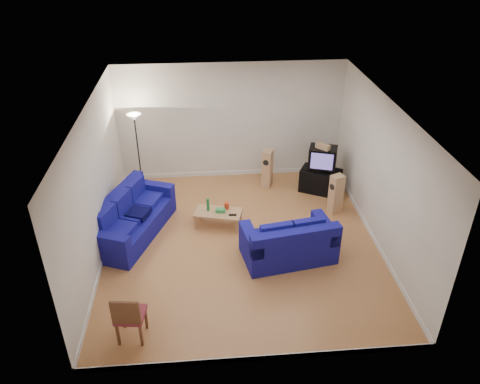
{
  "coord_description": "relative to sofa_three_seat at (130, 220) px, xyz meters",
  "views": [
    {
      "loc": [
        -0.76,
        -8.43,
        6.34
      ],
      "look_at": [
        0.0,
        0.4,
        1.1
      ],
      "focal_mm": 35.0,
      "sensor_mm": 36.0,
      "label": 1
    }
  ],
  "objects": [
    {
      "name": "speaker_right",
      "position": [
        4.92,
        0.5,
        0.15
      ],
      "size": [
        0.37,
        0.34,
        1.01
      ],
      "rotation": [
        0.0,
        0.0,
        -1.14
      ],
      "color": "tan",
      "rests_on": "ground"
    },
    {
      "name": "sofa_loveseat",
      "position": [
        3.47,
        -1.22,
        0.0
      ],
      "size": [
        2.05,
        1.37,
        0.95
      ],
      "rotation": [
        0.0,
        0.0,
        0.17
      ],
      "color": "navy",
      "rests_on": "ground"
    },
    {
      "name": "sofa_three_seat",
      "position": [
        0.0,
        0.0,
        0.0
      ],
      "size": [
        1.9,
        2.69,
        0.96
      ],
      "rotation": [
        0.0,
        0.0,
        -1.94
      ],
      "color": "navy",
      "rests_on": "ground"
    },
    {
      "name": "bottle",
      "position": [
        1.8,
        0.21,
        0.19
      ],
      "size": [
        0.08,
        0.08,
        0.31
      ],
      "primitive_type": "cylinder",
      "rotation": [
        0.0,
        0.0,
        0.04
      ],
      "color": "#197233",
      "rests_on": "coffee_table"
    },
    {
      "name": "av_receiver",
      "position": [
        4.76,
        1.51,
        0.32
      ],
      "size": [
        0.47,
        0.42,
        0.1
      ],
      "primitive_type": "cube",
      "rotation": [
        0.0,
        0.0,
        -0.23
      ],
      "color": "black",
      "rests_on": "tv_stand"
    },
    {
      "name": "red_canister",
      "position": [
        2.24,
        0.25,
        0.12
      ],
      "size": [
        0.13,
        0.13,
        0.16
      ],
      "primitive_type": "cylinder",
      "rotation": [
        0.0,
        0.0,
        -0.14
      ],
      "color": "red",
      "rests_on": "coffee_table"
    },
    {
      "name": "room",
      "position": [
        2.51,
        -0.6,
        1.19
      ],
      "size": [
        6.01,
        6.51,
        3.21
      ],
      "color": "#9B5B30",
      "rests_on": "ground"
    },
    {
      "name": "centre_speaker",
      "position": [
        4.76,
        1.49,
        0.97
      ],
      "size": [
        0.37,
        0.37,
        0.13
      ],
      "primitive_type": "cube",
      "rotation": [
        0.0,
        0.0,
        -0.8
      ],
      "color": "tan",
      "rests_on": "television"
    },
    {
      "name": "tv_stand",
      "position": [
        4.8,
        1.53,
        -0.04
      ],
      "size": [
        1.18,
        0.98,
        0.63
      ],
      "primitive_type": "cube",
      "rotation": [
        0.0,
        0.0,
        -0.48
      ],
      "color": "black",
      "rests_on": "ground"
    },
    {
      "name": "speaker_left",
      "position": [
        3.43,
        1.94,
        0.17
      ],
      "size": [
        0.35,
        0.38,
        1.05
      ],
      "rotation": [
        0.0,
        0.0,
        -0.42
      ],
      "color": "tan",
      "rests_on": "ground"
    },
    {
      "name": "dining_chair",
      "position": [
        0.38,
        -3.21,
        0.21
      ],
      "size": [
        0.54,
        0.54,
        1.01
      ],
      "rotation": [
        0.0,
        0.0,
        -0.12
      ],
      "color": "brown",
      "rests_on": "ground"
    },
    {
      "name": "television",
      "position": [
        4.8,
        1.55,
        0.64
      ],
      "size": [
        0.82,
        0.7,
        0.54
      ],
      "rotation": [
        0.0,
        0.0,
        -0.32
      ],
      "color": "black",
      "rests_on": "av_receiver"
    },
    {
      "name": "remote",
      "position": [
        2.36,
        -0.05,
        0.05
      ],
      "size": [
        0.18,
        0.07,
        0.02
      ],
      "primitive_type": "cube",
      "rotation": [
        0.0,
        0.0,
        -0.06
      ],
      "color": "black",
      "rests_on": "coffee_table"
    },
    {
      "name": "tissue_box",
      "position": [
        2.08,
        0.11,
        0.08
      ],
      "size": [
        0.23,
        0.15,
        0.09
      ],
      "primitive_type": "cube",
      "rotation": [
        0.0,
        0.0,
        -0.14
      ],
      "color": "green",
      "rests_on": "coffee_table"
    },
    {
      "name": "coffee_table",
      "position": [
        2.03,
        0.12,
        -0.02
      ],
      "size": [
        1.18,
        0.79,
        0.39
      ],
      "rotation": [
        0.0,
        0.0,
        -0.25
      ],
      "color": "tan",
      "rests_on": "ground"
    },
    {
      "name": "floor_lamp",
      "position": [
        0.06,
        2.1,
        1.39
      ],
      "size": [
        0.36,
        0.36,
        2.11
      ],
      "color": "black",
      "rests_on": "ground"
    }
  ]
}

